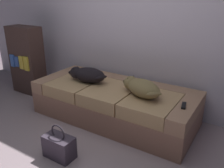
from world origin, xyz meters
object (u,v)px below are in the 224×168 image
at_px(dog_tan, 141,87).
at_px(handbag, 59,146).
at_px(tv_remote, 184,105).
at_px(dog_dark, 87,75).
at_px(bookshelf, 27,60).
at_px(couch, 114,103).

height_order(dog_tan, handbag, dog_tan).
distance_m(dog_tan, tv_remote, 0.52).
xyz_separation_m(dog_dark, tv_remote, (1.33, -0.05, -0.09)).
bearing_deg(dog_tan, handbag, -116.86).
height_order(tv_remote, bookshelf, bookshelf).
bearing_deg(dog_dark, tv_remote, -1.98).
bearing_deg(tv_remote, couch, 162.56).
bearing_deg(bookshelf, couch, -0.93).
relative_size(couch, tv_remote, 14.07).
relative_size(dog_dark, tv_remote, 3.96).
bearing_deg(couch, dog_tan, -10.99).
relative_size(tv_remote, handbag, 0.40).
bearing_deg(dog_dark, couch, 7.08).
relative_size(dog_tan, handbag, 1.56).
bearing_deg(couch, dog_dark, -172.92).
bearing_deg(bookshelf, dog_tan, -2.93).
xyz_separation_m(couch, bookshelf, (-1.70, 0.03, 0.32)).
bearing_deg(couch, handbag, -92.59).
bearing_deg(handbag, couch, 87.41).
xyz_separation_m(couch, tv_remote, (0.93, -0.09, 0.24)).
height_order(dog_dark, bookshelf, bookshelf).
bearing_deg(handbag, dog_dark, 110.36).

